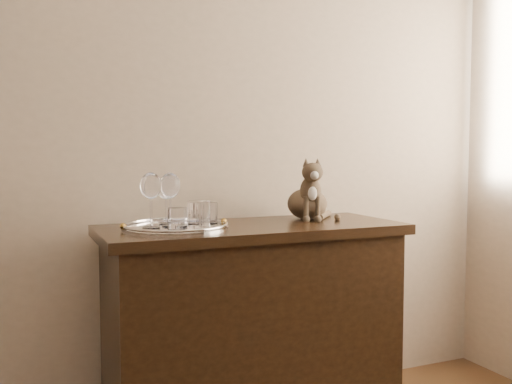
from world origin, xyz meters
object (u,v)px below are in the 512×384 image
tumbler_b (178,219)px  wine_glass_c (151,200)px  sideboard (253,330)px  wine_glass_b (166,200)px  tumbler_c (208,213)px  wine_glass_d (170,200)px  tray (175,227)px  cat (307,188)px  tumbler_a (199,214)px

tumbler_b → wine_glass_c: bearing=136.2°
wine_glass_c → tumbler_b: (0.08, -0.08, -0.06)m
sideboard → wine_glass_c: size_ratio=5.81×
wine_glass_b → tumbler_c: size_ratio=2.20×
wine_glass_d → tray: bearing=1.2°
tumbler_b → cat: 0.65m
tumbler_a → wine_glass_c: bearing=173.6°
sideboard → tumbler_a: 0.53m
wine_glass_d → cat: cat is taller
wine_glass_c → wine_glass_d: bearing=18.2°
sideboard → wine_glass_c: bearing=-178.7°
wine_glass_b → tumbler_c: bearing=-18.8°
wine_glass_b → wine_glass_d: wine_glass_d is taller
cat → tumbler_a: bearing=-150.9°
tray → wine_glass_b: wine_glass_b is taller
tumbler_a → cat: 0.54m
wine_glass_d → tumbler_a: (0.10, -0.05, -0.05)m
wine_glass_c → tumbler_a: 0.18m
tray → tumbler_b: size_ratio=4.97×
wine_glass_b → tumbler_a: bearing=-52.2°
sideboard → tumbler_c: size_ratio=14.14×
cat → tray: bearing=-156.7°
tray → tumbler_c: bearing=9.5°
sideboard → wine_glass_d: (-0.33, 0.02, 0.53)m
tray → tumbler_c: size_ratio=4.71×
tray → wine_glass_c: (-0.10, -0.03, 0.11)m
sideboard → tray: tray is taller
tray → wine_glass_c: 0.15m
wine_glass_b → tumbler_c: 0.17m
tray → tumbler_a: size_ratio=4.14×
wine_glass_c → tumbler_b: 0.13m
wine_glass_b → cat: size_ratio=0.71×
sideboard → wine_glass_b: bearing=164.2°
wine_glass_d → tumbler_b: wine_glass_d is taller
wine_glass_c → cat: 0.71m
tray → wine_glass_b: size_ratio=2.15×
sideboard → wine_glass_b: (-0.32, 0.09, 0.53)m
tumbler_a → tumbler_b: size_ratio=1.20×
wine_glass_d → tumbler_a: wine_glass_d is taller
wine_glass_b → tumbler_c: (0.15, -0.05, -0.05)m
sideboard → wine_glass_d: 0.63m
tray → tumbler_b: 0.11m
sideboard → wine_glass_d: bearing=177.1°
tumbler_a → tumbler_b: bearing=-150.2°
tumbler_a → tumbler_b: (-0.10, -0.06, -0.01)m
tumbler_b → tray: bearing=79.3°
wine_glass_c → cat: (0.70, 0.10, 0.02)m
tumbler_b → tumbler_c: 0.20m
wine_glass_b → wine_glass_d: 0.08m
cat → wine_glass_d: bearing=-156.9°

